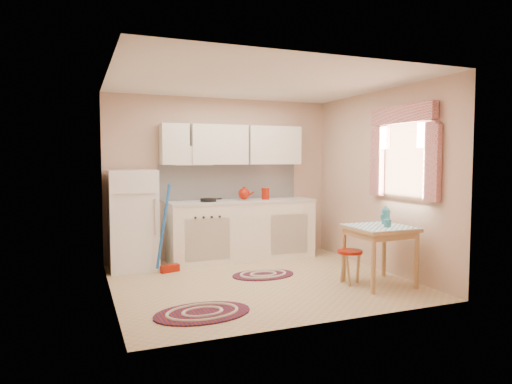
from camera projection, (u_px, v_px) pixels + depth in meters
The scene contains 14 objects.
room_shell at pixel (264, 156), 5.96m from camera, with size 3.64×3.60×2.52m.
fridge at pixel (133, 220), 6.38m from camera, with size 0.65×0.60×1.40m, color white.
broom at pixel (169, 229), 6.22m from camera, with size 0.28×0.12×1.20m, color #1B59AB, non-canonical shape.
base_cabinets at pixel (242, 231), 7.05m from camera, with size 2.25×0.60×0.88m, color white.
countertop at pixel (242, 202), 7.02m from camera, with size 2.27×0.62×0.04m, color silver.
frying_pan at pixel (208, 200), 6.76m from camera, with size 0.24×0.24×0.05m, color black.
red_kettle at pixel (244, 194), 7.02m from camera, with size 0.20×0.18×0.20m, color #981605, non-canonical shape.
red_canister at pixel (265, 194), 7.15m from camera, with size 0.12×0.12×0.16m, color #981605.
table at pixel (379, 256), 5.62m from camera, with size 0.72×0.72×0.72m, color tan.
stool at pixel (350, 267), 5.66m from camera, with size 0.31×0.31×0.42m, color #981605.
coffee_pot at pixel (386, 215), 5.76m from camera, with size 0.13×0.11×0.25m, color teal, non-canonical shape.
mug at pixel (388, 224), 5.51m from camera, with size 0.08×0.08×0.10m, color teal.
rug_center at pixel (263, 275), 6.08m from camera, with size 0.85×0.57×0.02m, color maroon, non-canonical shape.
rug_left at pixel (202, 313), 4.56m from camera, with size 0.99×0.66×0.02m, color maroon, non-canonical shape.
Camera 1 is at (-2.15, -5.28, 1.54)m, focal length 32.00 mm.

